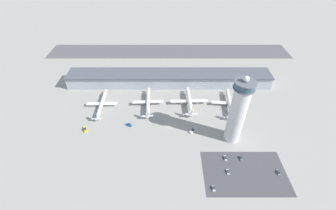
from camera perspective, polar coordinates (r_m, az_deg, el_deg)
ground_plane at (r=211.45m, az=0.33°, el=-5.53°), size 1000.00×1000.00×0.00m
terminal_building at (r=260.93m, az=0.27°, el=6.72°), size 231.17×25.00×15.40m
runway_strip at (r=338.41m, az=0.21°, el=13.48°), size 346.75×44.00×0.01m
control_tower at (r=188.58m, az=17.31°, el=-1.60°), size 16.45×16.45×64.51m
parking_lot_surface at (r=189.65m, az=18.84°, el=-15.94°), size 64.00×40.00×0.01m
airplane_gate_alpha at (r=240.37m, az=-16.51°, el=0.28°), size 31.58×46.29×10.94m
airplane_gate_bravo at (r=232.44m, az=-5.09°, el=0.78°), size 32.26×45.08×12.61m
airplane_gate_charlie at (r=233.53m, az=5.45°, el=1.01°), size 39.31×42.80×13.99m
airplane_gate_delta at (r=239.22m, az=15.39°, el=0.48°), size 36.85×46.02×13.19m
service_truck_catering at (r=215.02m, az=-9.89°, el=-5.02°), size 6.08×4.35×2.51m
service_truck_fuel at (r=207.61m, az=6.26°, el=-6.54°), size 6.43×6.47×2.85m
service_truck_baggage at (r=221.50m, az=-20.31°, el=-5.79°), size 5.28×7.30×2.71m
car_silver_sedan at (r=193.10m, az=14.36°, el=-12.93°), size 1.90×4.81×1.47m
car_blue_compact at (r=175.83m, az=11.51°, el=-20.04°), size 2.06×4.32×1.60m
car_green_van at (r=185.86m, az=14.97°, el=-16.05°), size 1.84×4.35×1.46m
car_red_hatchback at (r=198.64m, az=26.22°, el=-15.12°), size 1.92×4.80×1.44m
car_black_suv at (r=196.45m, az=18.02°, el=-12.70°), size 1.84×4.66×1.59m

